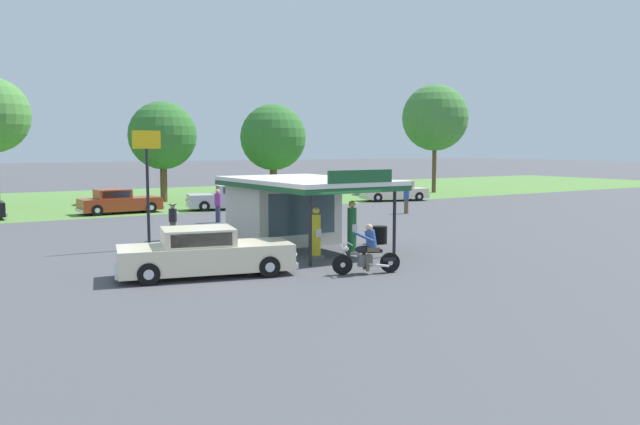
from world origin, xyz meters
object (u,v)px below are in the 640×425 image
(gas_pump_offside, at_px, (352,230))
(roadside_pole_sign, at_px, (147,168))
(parked_car_back_row_left, at_px, (395,191))
(bystander_chatting_near_pumps, at_px, (218,205))
(motorcycle_with_rider, at_px, (368,253))
(spare_tire_stack, at_px, (380,235))
(parked_car_back_row_right, at_px, (119,202))
(bystander_standing_back_lot, at_px, (406,199))
(gas_pump_nearside, at_px, (316,235))
(parked_car_back_row_centre_right, at_px, (231,198))
(featured_classic_sedan, at_px, (205,254))
(bystander_admiring_sedan, at_px, (173,221))

(gas_pump_offside, distance_m, roadside_pole_sign, 8.32)
(parked_car_back_row_left, relative_size, bystander_chatting_near_pumps, 2.96)
(motorcycle_with_rider, relative_size, spare_tire_stack, 2.96)
(roadside_pole_sign, xyz_separation_m, spare_tire_stack, (8.49, -3.76, -2.80))
(gas_pump_offside, xyz_separation_m, parked_car_back_row_left, (16.30, 17.90, -0.23))
(parked_car_back_row_right, bearing_deg, bystander_standing_back_lot, -32.37)
(gas_pump_nearside, relative_size, parked_car_back_row_left, 0.35)
(bystander_standing_back_lot, bearing_deg, spare_tire_stack, -134.63)
(bystander_standing_back_lot, bearing_deg, gas_pump_offside, -137.22)
(motorcycle_with_rider, height_order, parked_car_back_row_centre_right, motorcycle_with_rider)
(motorcycle_with_rider, bearing_deg, gas_pump_nearside, 87.60)
(gas_pump_nearside, relative_size, bystander_standing_back_lot, 1.11)
(gas_pump_offside, height_order, motorcycle_with_rider, gas_pump_offside)
(spare_tire_stack, bearing_deg, featured_classic_sedan, -164.17)
(motorcycle_with_rider, height_order, bystander_chatting_near_pumps, bystander_chatting_near_pumps)
(bystander_admiring_sedan, height_order, spare_tire_stack, bystander_admiring_sedan)
(motorcycle_with_rider, xyz_separation_m, bystander_chatting_near_pumps, (1.50, 15.39, 0.28))
(spare_tire_stack, bearing_deg, gas_pump_nearside, -159.31)
(gas_pump_nearside, height_order, parked_car_back_row_right, gas_pump_nearside)
(gas_pump_offside, relative_size, parked_car_back_row_centre_right, 0.35)
(motorcycle_with_rider, relative_size, parked_car_back_row_left, 0.41)
(featured_classic_sedan, xyz_separation_m, parked_car_back_row_right, (2.79, 20.45, -0.02))
(bystander_chatting_near_pumps, bearing_deg, bystander_admiring_sedan, -130.17)
(featured_classic_sedan, distance_m, bystander_chatting_near_pumps, 14.31)
(motorcycle_with_rider, height_order, bystander_standing_back_lot, bystander_standing_back_lot)
(motorcycle_with_rider, bearing_deg, bystander_admiring_sedan, 104.51)
(featured_classic_sedan, height_order, parked_car_back_row_right, featured_classic_sedan)
(parked_car_back_row_right, xyz_separation_m, bystander_standing_back_lot, (14.54, -9.22, 0.21))
(parked_car_back_row_centre_right, height_order, spare_tire_stack, parked_car_back_row_centre_right)
(gas_pump_nearside, distance_m, motorcycle_with_rider, 3.34)
(motorcycle_with_rider, bearing_deg, bystander_chatting_near_pumps, 84.44)
(gas_pump_offside, relative_size, roadside_pole_sign, 0.43)
(parked_car_back_row_right, relative_size, spare_tire_stack, 6.87)
(parked_car_back_row_centre_right, distance_m, roadside_pole_sign, 16.14)
(parked_car_back_row_left, bearing_deg, parked_car_back_row_right, 175.32)
(spare_tire_stack, bearing_deg, motorcycle_with_rider, -130.74)
(parked_car_back_row_centre_right, height_order, bystander_standing_back_lot, bystander_standing_back_lot)
(gas_pump_offside, xyz_separation_m, bystander_chatting_near_pumps, (-0.21, 12.06, 0.02))
(gas_pump_offside, height_order, featured_classic_sedan, gas_pump_offside)
(parked_car_back_row_right, distance_m, roadside_pole_sign, 14.68)
(bystander_standing_back_lot, bearing_deg, parked_car_back_row_left, 55.78)
(featured_classic_sedan, relative_size, spare_tire_stack, 7.95)
(motorcycle_with_rider, bearing_deg, bystander_standing_back_lot, 46.70)
(spare_tire_stack, bearing_deg, bystander_standing_back_lot, 45.37)
(motorcycle_with_rider, xyz_separation_m, parked_car_back_row_left, (18.02, 21.24, 0.03))
(parked_car_back_row_left, distance_m, parked_car_back_row_centre_right, 12.99)
(bystander_standing_back_lot, bearing_deg, parked_car_back_row_right, 147.63)
(gas_pump_nearside, distance_m, parked_car_back_row_left, 25.30)
(motorcycle_with_rider, bearing_deg, gas_pump_offside, 62.78)
(bystander_standing_back_lot, bearing_deg, bystander_chatting_near_pumps, 171.18)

